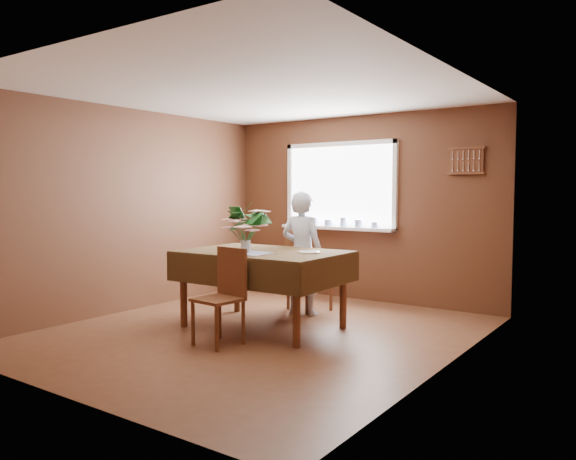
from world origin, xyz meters
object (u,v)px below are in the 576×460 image
Objects in this scene: dining_table at (263,260)px; flower_bouquet at (246,224)px; seated_woman at (302,253)px; chair_near at (224,291)px; chair_far at (304,266)px.

dining_table is 3.28× the size of flower_bouquet.
dining_table is at bearing 78.13° from flower_bouquet.
chair_near is at bearing 88.73° from seated_woman.
dining_table is 0.76m from chair_near.
dining_table is 0.98m from chair_far.
chair_near reaches higher than dining_table.
seated_woman is 1.10m from flower_bouquet.
seated_woman is (-0.02, 0.79, 0.01)m from dining_table.
chair_far is 1.33m from flower_bouquet.
chair_near is 0.81m from flower_bouquet.
chair_far is 0.70× the size of seated_woman.
chair_far is (-0.10, 0.96, -0.18)m from dining_table.
flower_bouquet reaches higher than chair_far.
chair_far is 1.11× the size of chair_near.
chair_far reaches higher than chair_near.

